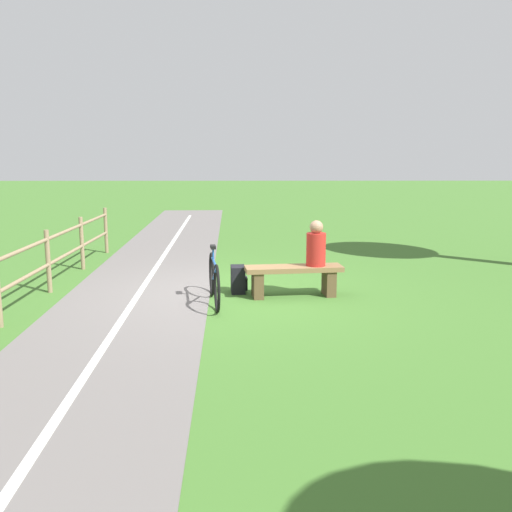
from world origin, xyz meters
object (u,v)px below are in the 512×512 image
at_px(bicycle, 214,280).
at_px(backpack, 238,280).
at_px(person_seated, 316,246).
at_px(bench, 294,276).

xyz_separation_m(bicycle, backpack, (-0.36, -0.68, -0.15)).
bearing_deg(bicycle, person_seated, 97.82).
relative_size(person_seated, bicycle, 0.43).
bearing_deg(bicycle, bench, 100.32).
bearing_deg(bench, bicycle, 11.70).
bearing_deg(backpack, person_seated, 170.69).
bearing_deg(person_seated, bicycle, 9.20).
bearing_deg(bench, person_seated, 180.00).
bearing_deg(bench, backpack, -22.32).
distance_m(bench, bicycle, 1.35).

